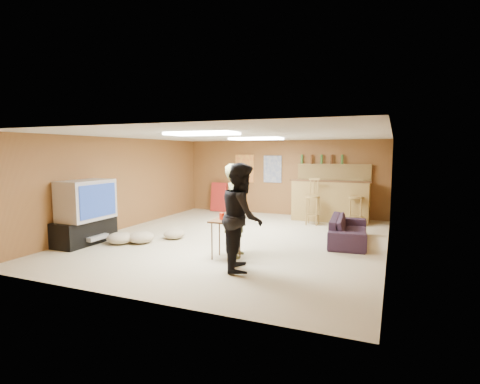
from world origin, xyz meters
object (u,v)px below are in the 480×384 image
at_px(person_olive, 236,210).
at_px(sofa, 349,230).
at_px(tv_body, 86,200).
at_px(person_black, 242,217).
at_px(bar_counter, 330,201).
at_px(tray_table, 226,240).

bearing_deg(person_olive, sofa, -56.11).
xyz_separation_m(tv_body, person_olive, (3.15, 0.33, -0.07)).
distance_m(tv_body, sofa, 5.38).
bearing_deg(person_black, tv_body, 64.68).
distance_m(bar_counter, sofa, 2.43).
bearing_deg(sofa, person_olive, 131.82).
xyz_separation_m(tv_body, person_black, (3.52, -0.32, -0.05)).
relative_size(tv_body, bar_counter, 0.55).
relative_size(bar_counter, person_olive, 1.21).
xyz_separation_m(person_black, sofa, (1.37, 2.47, -0.58)).
xyz_separation_m(person_olive, tray_table, (-0.10, -0.22, -0.49)).
bearing_deg(tray_table, bar_counter, 75.76).
relative_size(person_olive, tray_table, 2.44).
bearing_deg(tv_body, sofa, 23.75).
height_order(person_olive, tray_table, person_olive).
relative_size(person_black, sofa, 0.93).
distance_m(bar_counter, person_black, 4.82).
bearing_deg(tray_table, tv_body, -178.03).
bearing_deg(person_black, person_olive, 10.15).
xyz_separation_m(person_olive, sofa, (1.74, 1.82, -0.56)).
bearing_deg(sofa, bar_counter, 13.37).
distance_m(tv_body, person_olive, 3.16).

